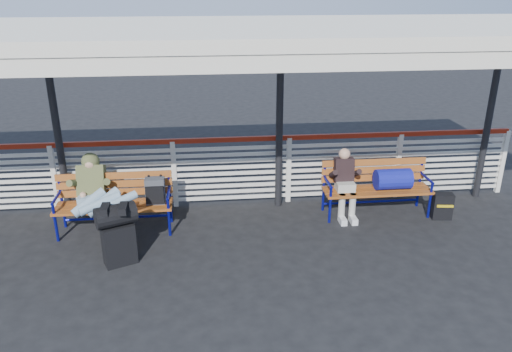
{
  "coord_description": "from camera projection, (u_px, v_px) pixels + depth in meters",
  "views": [
    {
      "loc": [
        0.55,
        -6.23,
        3.74
      ],
      "look_at": [
        1.32,
        1.0,
        0.87
      ],
      "focal_mm": 35.0,
      "sensor_mm": 36.0,
      "label": 1
    }
  ],
  "objects": [
    {
      "name": "canopy",
      "position": [
        160.0,
        35.0,
        6.77
      ],
      "size": [
        12.6,
        3.6,
        3.16
      ],
      "color": "silver",
      "rests_on": "ground"
    },
    {
      "name": "ground",
      "position": [
        171.0,
        262.0,
        7.08
      ],
      "size": [
        60.0,
        60.0,
        0.0
      ],
      "primitive_type": "plane",
      "color": "black",
      "rests_on": "ground"
    },
    {
      "name": "suitcase_side",
      "position": [
        442.0,
        206.0,
        8.3
      ],
      "size": [
        0.34,
        0.24,
        0.45
      ],
      "rotation": [
        0.0,
        0.0,
        -0.13
      ],
      "color": "black",
      "rests_on": "ground"
    },
    {
      "name": "traveler_man",
      "position": [
        99.0,
        197.0,
        7.4
      ],
      "size": [
        0.94,
        1.64,
        0.77
      ],
      "color": "#849EB2",
      "rests_on": "ground"
    },
    {
      "name": "fence",
      "position": [
        174.0,
        171.0,
        8.6
      ],
      "size": [
        12.08,
        0.08,
        1.24
      ],
      "color": "silver",
      "rests_on": "ground"
    },
    {
      "name": "companion_person",
      "position": [
        345.0,
        183.0,
        8.28
      ],
      "size": [
        0.32,
        0.66,
        1.15
      ],
      "color": "#B1AFA1",
      "rests_on": "ground"
    },
    {
      "name": "bench_left",
      "position": [
        125.0,
        196.0,
        7.81
      ],
      "size": [
        1.8,
        0.56,
        0.92
      ],
      "color": "#A25D1F",
      "rests_on": "ground"
    },
    {
      "name": "bench_right",
      "position": [
        384.0,
        181.0,
        8.35
      ],
      "size": [
        1.8,
        0.56,
        0.92
      ],
      "color": "#A25D1F",
      "rests_on": "ground"
    },
    {
      "name": "luggage_stack",
      "position": [
        118.0,
        232.0,
        6.89
      ],
      "size": [
        0.62,
        0.49,
        0.9
      ],
      "rotation": [
        0.0,
        0.0,
        0.4
      ],
      "color": "black",
      "rests_on": "ground"
    }
  ]
}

